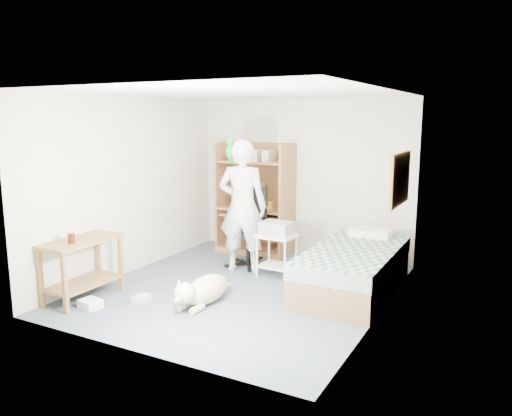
{
  "coord_description": "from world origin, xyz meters",
  "views": [
    {
      "loc": [
        3.07,
        -5.39,
        2.21
      ],
      "look_at": [
        0.1,
        0.22,
        1.05
      ],
      "focal_mm": 35.0,
      "sensor_mm": 36.0,
      "label": 1
    }
  ],
  "objects_px": {
    "office_chair": "(249,239)",
    "bed": "(353,269)",
    "person": "(243,207)",
    "side_desk": "(82,260)",
    "printer_cart": "(277,249)",
    "dog": "(203,290)",
    "computer_hutch": "(256,203)"
  },
  "relations": [
    {
      "from": "side_desk",
      "to": "printer_cart",
      "type": "height_order",
      "value": "side_desk"
    },
    {
      "from": "computer_hutch",
      "to": "printer_cart",
      "type": "relative_size",
      "value": 3.0
    },
    {
      "from": "office_chair",
      "to": "dog",
      "type": "height_order",
      "value": "office_chair"
    },
    {
      "from": "office_chair",
      "to": "bed",
      "type": "bearing_deg",
      "value": -26.53
    },
    {
      "from": "side_desk",
      "to": "person",
      "type": "height_order",
      "value": "person"
    },
    {
      "from": "computer_hutch",
      "to": "person",
      "type": "relative_size",
      "value": 0.94
    },
    {
      "from": "computer_hutch",
      "to": "side_desk",
      "type": "height_order",
      "value": "computer_hutch"
    },
    {
      "from": "bed",
      "to": "office_chair",
      "type": "relative_size",
      "value": 1.76
    },
    {
      "from": "dog",
      "to": "person",
      "type": "bearing_deg",
      "value": 102.42
    },
    {
      "from": "dog",
      "to": "side_desk",
      "type": "bearing_deg",
      "value": -156.3
    },
    {
      "from": "person",
      "to": "printer_cart",
      "type": "height_order",
      "value": "person"
    },
    {
      "from": "side_desk",
      "to": "printer_cart",
      "type": "bearing_deg",
      "value": 48.13
    },
    {
      "from": "bed",
      "to": "person",
      "type": "xyz_separation_m",
      "value": [
        -1.67,
        0.08,
        0.67
      ]
    },
    {
      "from": "computer_hutch",
      "to": "bed",
      "type": "bearing_deg",
      "value": -29.29
    },
    {
      "from": "bed",
      "to": "dog",
      "type": "height_order",
      "value": "bed"
    },
    {
      "from": "computer_hutch",
      "to": "side_desk",
      "type": "distance_m",
      "value": 3.08
    },
    {
      "from": "office_chair",
      "to": "side_desk",
      "type": "bearing_deg",
      "value": -130.54
    },
    {
      "from": "office_chair",
      "to": "person",
      "type": "distance_m",
      "value": 0.63
    },
    {
      "from": "printer_cart",
      "to": "side_desk",
      "type": "bearing_deg",
      "value": -128.65
    },
    {
      "from": "side_desk",
      "to": "dog",
      "type": "distance_m",
      "value": 1.54
    },
    {
      "from": "computer_hutch",
      "to": "office_chair",
      "type": "height_order",
      "value": "computer_hutch"
    },
    {
      "from": "office_chair",
      "to": "dog",
      "type": "bearing_deg",
      "value": -93.9
    },
    {
      "from": "computer_hutch",
      "to": "side_desk",
      "type": "relative_size",
      "value": 1.8
    },
    {
      "from": "side_desk",
      "to": "printer_cart",
      "type": "distance_m",
      "value": 2.57
    },
    {
      "from": "computer_hutch",
      "to": "person",
      "type": "distance_m",
      "value": 1.1
    },
    {
      "from": "bed",
      "to": "dog",
      "type": "bearing_deg",
      "value": -138.31
    },
    {
      "from": "bed",
      "to": "person",
      "type": "height_order",
      "value": "person"
    },
    {
      "from": "bed",
      "to": "dog",
      "type": "relative_size",
      "value": 1.86
    },
    {
      "from": "computer_hutch",
      "to": "bed",
      "type": "distance_m",
      "value": 2.35
    },
    {
      "from": "person",
      "to": "bed",
      "type": "bearing_deg",
      "value": 163.42
    },
    {
      "from": "bed",
      "to": "printer_cart",
      "type": "relative_size",
      "value": 3.36
    },
    {
      "from": "person",
      "to": "dog",
      "type": "height_order",
      "value": "person"
    }
  ]
}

